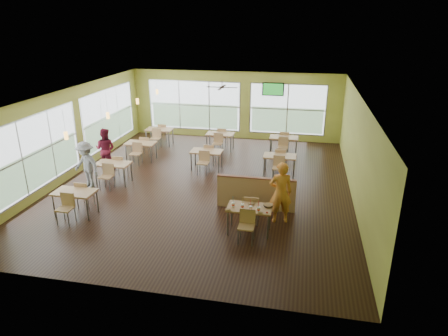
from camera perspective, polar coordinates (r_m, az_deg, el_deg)
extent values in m
plane|color=black|center=(14.16, -2.74, -2.34)|extent=(12.00, 12.00, 0.00)
plane|color=white|center=(13.24, -2.97, 10.51)|extent=(12.00, 12.00, 0.00)
cube|color=#BDC550|center=(19.31, 1.56, 8.93)|extent=(10.00, 0.04, 3.20)
cube|color=#BDC550|center=(8.36, -13.04, -7.95)|extent=(10.00, 0.04, 3.20)
cube|color=#BDC550|center=(15.58, -21.03, 4.68)|extent=(0.04, 12.00, 3.20)
cube|color=#BDC550|center=(13.34, 18.49, 2.44)|extent=(0.04, 12.00, 3.20)
cube|color=white|center=(14.02, -25.14, 2.07)|extent=(0.02, 4.50, 2.35)
cube|color=white|center=(18.11, -16.02, 7.10)|extent=(0.02, 4.50, 2.35)
cube|color=white|center=(19.74, -4.25, 8.91)|extent=(4.50, 0.02, 2.35)
cube|color=white|center=(19.05, 9.05, 8.28)|extent=(3.50, 0.02, 2.35)
cube|color=#B7BABC|center=(16.33, -19.49, 0.95)|extent=(0.04, 9.40, 0.05)
cube|color=#B7BABC|center=(19.53, 2.23, 5.28)|extent=(8.00, 0.04, 0.05)
cube|color=tan|center=(10.83, 3.66, -5.69)|extent=(1.20, 0.70, 0.04)
cube|color=brown|center=(10.84, 3.66, -5.81)|extent=(1.22, 0.71, 0.01)
cylinder|color=slate|center=(10.82, 0.54, -7.89)|extent=(0.05, 0.05, 0.71)
cylinder|color=slate|center=(10.70, 6.29, -8.40)|extent=(0.05, 0.05, 0.71)
cylinder|color=slate|center=(11.33, 1.10, -6.52)|extent=(0.05, 0.05, 0.71)
cylinder|color=slate|center=(11.21, 6.58, -6.98)|extent=(0.05, 0.05, 0.71)
cube|color=tan|center=(11.44, 4.02, -5.74)|extent=(0.42, 0.42, 0.04)
cube|color=tan|center=(11.52, 4.17, -4.35)|extent=(0.42, 0.04, 0.40)
cube|color=tan|center=(10.47, 3.20, -8.37)|extent=(0.42, 0.42, 0.04)
cube|color=tan|center=(10.20, 3.07, -7.80)|extent=(0.42, 0.04, 0.40)
cube|color=tan|center=(12.23, 4.59, -3.69)|extent=(2.40, 0.12, 1.00)
cube|color=brown|center=(12.02, 4.66, -1.43)|extent=(2.40, 0.14, 0.04)
cube|color=tan|center=(12.54, -20.61, -3.24)|extent=(1.20, 0.70, 0.04)
cube|color=brown|center=(12.55, -20.60, -3.34)|extent=(1.22, 0.71, 0.01)
cylinder|color=slate|center=(12.76, -23.14, -5.04)|extent=(0.05, 0.05, 0.71)
cylinder|color=slate|center=(12.20, -18.92, -5.63)|extent=(0.05, 0.05, 0.71)
cylinder|color=slate|center=(13.19, -21.77, -4.00)|extent=(0.05, 0.05, 0.71)
cylinder|color=slate|center=(12.65, -17.64, -4.52)|extent=(0.05, 0.05, 0.71)
cube|color=tan|center=(13.07, -19.23, -3.42)|extent=(0.42, 0.42, 0.04)
cube|color=tan|center=(13.14, -18.94, -2.22)|extent=(0.42, 0.04, 0.40)
cube|color=tan|center=(12.24, -21.76, -5.44)|extent=(0.42, 0.42, 0.04)
cube|color=tan|center=(12.01, -22.38, -4.87)|extent=(0.42, 0.04, 0.40)
cube|color=tan|center=(14.55, -15.59, 0.62)|extent=(1.20, 0.70, 0.04)
cube|color=brown|center=(14.56, -15.58, 0.53)|extent=(1.22, 0.71, 0.01)
cylinder|color=slate|center=(14.69, -17.84, -1.00)|extent=(0.05, 0.05, 0.71)
cylinder|color=slate|center=(14.20, -14.02, -1.34)|extent=(0.05, 0.05, 0.71)
cylinder|color=slate|center=(15.16, -16.80, -0.21)|extent=(0.05, 0.05, 0.71)
cylinder|color=slate|center=(14.69, -13.08, -0.51)|extent=(0.05, 0.05, 0.71)
cube|color=tan|center=(15.10, -14.58, 0.32)|extent=(0.42, 0.42, 0.04)
cube|color=tan|center=(15.19, -14.35, 1.35)|extent=(0.42, 0.04, 0.40)
cube|color=tan|center=(14.19, -16.46, -1.19)|extent=(0.42, 0.42, 0.04)
cube|color=tan|center=(13.96, -16.90, -0.64)|extent=(0.42, 0.04, 0.40)
cube|color=tan|center=(16.69, -11.83, 3.51)|extent=(1.20, 0.70, 0.04)
cube|color=brown|center=(16.70, -11.82, 3.43)|extent=(1.22, 0.71, 0.01)
cylinder|color=slate|center=(16.77, -13.81, 2.08)|extent=(0.05, 0.05, 0.71)
cylinder|color=slate|center=(16.35, -10.37, 1.87)|extent=(0.05, 0.05, 0.71)
cylinder|color=slate|center=(17.27, -13.02, 2.69)|extent=(0.05, 0.05, 0.71)
cylinder|color=slate|center=(16.86, -9.66, 2.50)|extent=(0.05, 0.05, 0.71)
cube|color=tan|center=(17.25, -11.06, 3.16)|extent=(0.42, 0.42, 0.04)
cube|color=tan|center=(17.36, -10.87, 4.04)|extent=(0.42, 0.04, 0.40)
cube|color=tan|center=(16.29, -12.49, 2.00)|extent=(0.42, 0.42, 0.04)
cube|color=tan|center=(16.06, -12.82, 2.53)|extent=(0.42, 0.04, 0.40)
cube|color=tan|center=(18.65, -9.23, 5.49)|extent=(1.20, 0.70, 0.04)
cube|color=brown|center=(18.65, -9.22, 5.41)|extent=(1.22, 0.71, 0.01)
cylinder|color=slate|center=(18.68, -11.02, 4.21)|extent=(0.05, 0.05, 0.71)
cylinder|color=slate|center=(18.31, -7.88, 4.06)|extent=(0.05, 0.05, 0.71)
cylinder|color=slate|center=(19.20, -10.38, 4.69)|extent=(0.05, 0.05, 0.71)
cylinder|color=slate|center=(18.83, -7.31, 4.55)|extent=(0.05, 0.05, 0.71)
cube|color=tan|center=(19.22, -8.61, 5.11)|extent=(0.42, 0.42, 0.04)
cube|color=tan|center=(19.33, -8.46, 5.89)|extent=(0.42, 0.04, 0.40)
cube|color=tan|center=(18.23, -9.77, 4.19)|extent=(0.42, 0.42, 0.04)
cube|color=tan|center=(18.00, -10.03, 4.69)|extent=(0.42, 0.04, 0.40)
cube|color=tan|center=(15.33, -2.51, 2.41)|extent=(1.20, 0.70, 0.04)
cube|color=brown|center=(15.34, -2.51, 2.32)|extent=(1.22, 0.71, 0.01)
cylinder|color=slate|center=(15.33, -4.71, 0.87)|extent=(0.05, 0.05, 0.71)
cylinder|color=slate|center=(15.07, -0.76, 0.60)|extent=(0.05, 0.05, 0.71)
cylinder|color=slate|center=(15.85, -4.13, 1.57)|extent=(0.05, 0.05, 0.71)
cylinder|color=slate|center=(15.61, -0.31, 1.31)|extent=(0.05, 0.05, 0.71)
cube|color=tan|center=(15.93, -2.02, 2.07)|extent=(0.42, 0.42, 0.04)
cube|color=tan|center=(16.04, -1.87, 3.02)|extent=(0.42, 0.04, 0.40)
cube|color=tan|center=(14.92, -3.00, 0.74)|extent=(0.42, 0.42, 0.04)
cube|color=tan|center=(14.68, -3.20, 1.30)|extent=(0.42, 0.04, 0.40)
cube|color=tan|center=(17.66, -0.57, 4.91)|extent=(1.20, 0.70, 0.04)
cube|color=brown|center=(17.67, -0.57, 4.83)|extent=(1.22, 0.71, 0.01)
cylinder|color=slate|center=(17.62, -2.48, 3.57)|extent=(0.05, 0.05, 0.71)
cylinder|color=slate|center=(17.40, 0.98, 3.37)|extent=(0.05, 0.05, 0.71)
cylinder|color=slate|center=(18.16, -2.04, 4.10)|extent=(0.05, 0.05, 0.71)
cylinder|color=slate|center=(17.94, 1.32, 3.91)|extent=(0.05, 0.05, 0.71)
cube|color=tan|center=(18.26, -0.20, 4.52)|extent=(0.42, 0.42, 0.04)
cube|color=tan|center=(18.38, -0.08, 5.34)|extent=(0.42, 0.04, 0.40)
cube|color=tan|center=(17.23, -0.94, 3.52)|extent=(0.42, 0.42, 0.04)
cube|color=tan|center=(16.99, -1.09, 4.05)|extent=(0.42, 0.04, 0.40)
cube|color=tan|center=(14.94, 7.98, 1.72)|extent=(1.20, 0.70, 0.04)
cube|color=brown|center=(14.94, 7.98, 1.63)|extent=(1.22, 0.71, 0.01)
cylinder|color=slate|center=(14.83, 5.75, 0.14)|extent=(0.05, 0.05, 0.71)
cylinder|color=slate|center=(14.77, 9.92, -0.16)|extent=(0.05, 0.05, 0.71)
cylinder|color=slate|center=(15.37, 5.98, 0.88)|extent=(0.05, 0.05, 0.71)
cylinder|color=slate|center=(15.32, 10.00, 0.60)|extent=(0.05, 0.05, 0.71)
cube|color=tan|center=(15.55, 8.07, 1.39)|extent=(0.42, 0.42, 0.04)
cube|color=tan|center=(15.66, 8.16, 2.38)|extent=(0.42, 0.04, 0.40)
cube|color=tan|center=(14.51, 7.78, -0.01)|extent=(0.42, 0.42, 0.04)
cube|color=tan|center=(14.26, 7.76, 0.55)|extent=(0.42, 0.04, 0.40)
cube|color=tan|center=(17.32, 8.56, 4.35)|extent=(1.20, 0.70, 0.04)
cube|color=brown|center=(17.33, 8.55, 4.27)|extent=(1.22, 0.71, 0.01)
cylinder|color=slate|center=(17.18, 6.64, 3.01)|extent=(0.05, 0.05, 0.71)
cylinder|color=slate|center=(17.14, 10.24, 2.76)|extent=(0.05, 0.05, 0.71)
cylinder|color=slate|center=(17.74, 6.81, 3.56)|extent=(0.05, 0.05, 0.71)
cylinder|color=slate|center=(17.69, 10.30, 3.32)|extent=(0.05, 0.05, 0.71)
cube|color=tan|center=(17.93, 8.62, 3.97)|extent=(0.42, 0.42, 0.04)
cube|color=tan|center=(18.05, 8.69, 4.81)|extent=(0.42, 0.04, 0.40)
cube|color=tan|center=(16.87, 8.40, 2.93)|extent=(0.42, 0.42, 0.04)
cube|color=tan|center=(16.63, 8.39, 3.45)|extent=(0.42, 0.04, 0.40)
cylinder|color=#2D2119|center=(11.89, -21.89, 6.16)|extent=(0.01, 0.01, 0.70)
cylinder|color=gold|center=(11.99, -21.64, 4.31)|extent=(0.11, 0.11, 0.22)
cylinder|color=#2D2119|center=(13.99, -16.43, 8.80)|extent=(0.01, 0.01, 0.70)
cylinder|color=gold|center=(14.07, -16.26, 7.21)|extent=(0.11, 0.11, 0.22)
cylinder|color=#2D2119|center=(16.21, -12.38, 10.69)|extent=(0.01, 0.01, 0.70)
cylinder|color=gold|center=(16.28, -12.27, 9.30)|extent=(0.11, 0.11, 0.22)
cylinder|color=#2D2119|center=(18.22, -9.61, 11.93)|extent=(0.01, 0.01, 0.70)
cylinder|color=gold|center=(18.28, -9.54, 10.70)|extent=(0.11, 0.11, 0.22)
cylinder|color=#2D2119|center=(16.15, -0.29, 11.95)|extent=(0.03, 0.03, 0.24)
cylinder|color=#2D2119|center=(16.17, -0.28, 11.46)|extent=(0.16, 0.16, 0.06)
cube|color=#2D2119|center=(16.10, 0.96, 11.42)|extent=(0.55, 0.10, 0.01)
cube|color=#2D2119|center=(16.51, -0.03, 11.65)|extent=(0.10, 0.55, 0.01)
cube|color=#2D2119|center=(16.24, -1.52, 11.49)|extent=(0.55, 0.10, 0.01)
cube|color=#2D2119|center=(15.83, -0.55, 11.26)|extent=(0.10, 0.55, 0.01)
cube|color=black|center=(18.83, 7.03, 11.11)|extent=(1.00, 0.06, 0.60)
cube|color=#248E2D|center=(18.80, 7.02, 11.10)|extent=(0.90, 0.01, 0.52)
imported|color=#DC5618|center=(11.38, 8.09, -3.49)|extent=(0.76, 0.59, 1.82)
imported|color=maroon|center=(15.97, -16.59, 2.62)|extent=(0.81, 0.63, 1.63)
imported|color=slate|center=(14.40, -19.07, 0.42)|extent=(1.21, 0.94, 1.65)
cone|color=white|center=(10.79, 1.31, -5.26)|extent=(0.09, 0.09, 0.12)
cylinder|color=red|center=(10.79, 1.31, -5.25)|extent=(0.08, 0.08, 0.04)
cylinder|color=white|center=(10.76, 1.32, -4.94)|extent=(0.09, 0.09, 0.01)
cylinder|color=#2C8BF0|center=(10.72, 1.32, -4.44)|extent=(0.03, 0.06, 0.22)
cone|color=white|center=(10.70, 2.63, -5.50)|extent=(0.09, 0.09, 0.13)
cylinder|color=red|center=(10.70, 2.63, -5.49)|extent=(0.09, 0.09, 0.04)
cylinder|color=white|center=(10.67, 2.64, -5.17)|extent=(0.10, 0.10, 0.01)
cylinder|color=gold|center=(10.63, 2.65, -4.63)|extent=(0.02, 0.06, 0.23)
cone|color=white|center=(10.60, 3.82, -5.80)|extent=(0.10, 0.10, 0.13)
cylinder|color=red|center=(10.60, 3.82, -5.78)|extent=(0.09, 0.09, 0.04)
cylinder|color=white|center=(10.57, 3.83, -5.46)|extent=(0.10, 0.10, 0.01)
cylinder|color=red|center=(10.52, 3.84, -4.92)|extent=(0.03, 0.06, 0.23)
cone|color=white|center=(10.57, 4.95, -5.93)|extent=(0.09, 0.09, 0.12)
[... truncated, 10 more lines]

